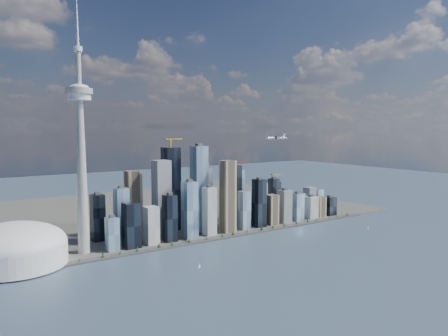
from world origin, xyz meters
TOP-DOWN VIEW (x-y plane):
  - ground at (0.00, 0.00)m, footprint 4000.00×4000.00m
  - seawall at (0.00, 250.00)m, footprint 1100.00×22.00m
  - land at (0.00, 700.00)m, footprint 1400.00×900.00m
  - shoreline_trees at (0.00, 250.00)m, footprint 960.53×7.20m
  - skyscraper_cluster at (59.62, 336.82)m, footprint 736.00×142.00m
  - needle_tower at (-300.00, 310.00)m, footprint 56.00×56.00m
  - dome_stadium at (-440.00, 300.00)m, footprint 200.00×200.00m
  - airplane at (125.45, 162.20)m, footprint 66.28×58.56m
  - sailboat_west at (-138.68, 87.23)m, footprint 7.05×4.08m
  - sailboat_east at (420.18, 112.53)m, footprint 6.22×2.19m

SIDE VIEW (x-z plane):
  - ground at x=0.00m, z-range 0.00..0.00m
  - land at x=0.00m, z-range 0.00..3.00m
  - seawall at x=0.00m, z-range 0.00..4.00m
  - sailboat_east at x=420.18m, z-range -1.54..7.05m
  - sailboat_west at x=-138.68m, z-range -1.79..8.20m
  - shoreline_trees at x=0.00m, z-range 4.38..13.18m
  - dome_stadium at x=-440.00m, z-range -3.56..82.44m
  - skyscraper_cluster at x=59.62m, z-range -47.25..200.70m
  - needle_tower at x=-300.00m, z-range -39.41..511.09m
  - airplane at x=125.45m, z-range 244.90..261.07m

